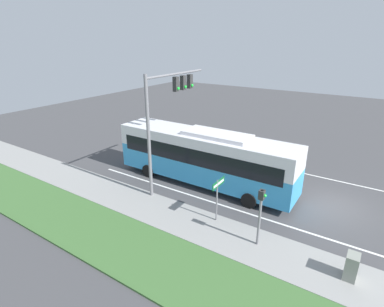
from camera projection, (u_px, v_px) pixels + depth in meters
ground_plane at (331, 204)px, 17.71m from camera, size 80.00×80.00×0.00m
sidewalk at (306, 266)px, 12.84m from camera, size 2.80×80.00×0.12m
lane_divider_near at (318, 236)px, 14.89m from camera, size 0.14×30.00×0.01m
lane_divider_far at (341, 182)px, 20.53m from camera, size 0.14×30.00×0.01m
bus at (204, 155)px, 19.57m from camera, size 2.75×12.25×3.73m
signal_gantry at (167, 106)px, 18.12m from camera, size 5.77×0.41×7.42m
pedestrian_signal at (261, 209)px, 13.44m from camera, size 0.28×0.34×2.97m
street_sign at (218, 193)px, 15.47m from camera, size 1.26×0.08×2.48m
utility_cabinet at (351, 267)px, 11.93m from camera, size 0.64×0.48×1.12m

